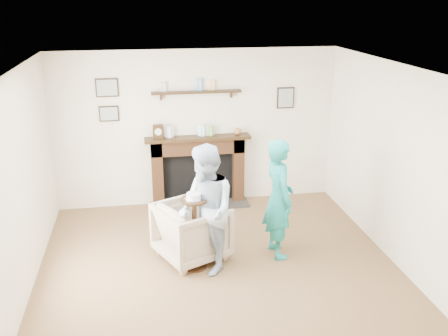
{
  "coord_description": "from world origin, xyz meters",
  "views": [
    {
      "loc": [
        -0.88,
        -5.19,
        3.29
      ],
      "look_at": [
        0.17,
        0.9,
        1.12
      ],
      "focal_mm": 40.0,
      "sensor_mm": 36.0,
      "label": 1
    }
  ],
  "objects_px": {
    "woman": "(276,253)",
    "armchair": "(193,257)",
    "pedestal_table": "(194,220)",
    "man": "(207,268)"
  },
  "relations": [
    {
      "from": "armchair",
      "to": "pedestal_table",
      "type": "distance_m",
      "value": 0.72
    },
    {
      "from": "pedestal_table",
      "to": "man",
      "type": "bearing_deg",
      "value": -18.36
    },
    {
      "from": "armchair",
      "to": "woman",
      "type": "relative_size",
      "value": 0.52
    },
    {
      "from": "armchair",
      "to": "woman",
      "type": "bearing_deg",
      "value": -119.61
    },
    {
      "from": "armchair",
      "to": "pedestal_table",
      "type": "relative_size",
      "value": 0.76
    },
    {
      "from": "woman",
      "to": "pedestal_table",
      "type": "xyz_separation_m",
      "value": [
        -1.12,
        -0.18,
        0.67
      ]
    },
    {
      "from": "man",
      "to": "pedestal_table",
      "type": "xyz_separation_m",
      "value": [
        -0.14,
        0.05,
        0.67
      ]
    },
    {
      "from": "man",
      "to": "pedestal_table",
      "type": "relative_size",
      "value": 1.49
    },
    {
      "from": "armchair",
      "to": "woman",
      "type": "xyz_separation_m",
      "value": [
        1.12,
        -0.1,
        0.0
      ]
    },
    {
      "from": "woman",
      "to": "armchair",
      "type": "bearing_deg",
      "value": 79.73
    }
  ]
}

